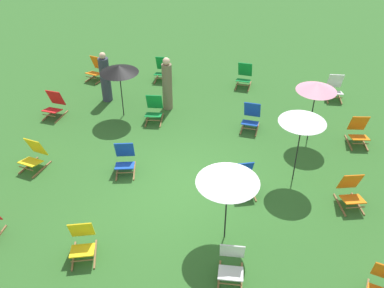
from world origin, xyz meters
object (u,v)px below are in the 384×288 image
(deckchair_2, at_px, (96,69))
(deckchair_15, at_px, (351,192))
(umbrella_3, at_px, (119,69))
(person_1, at_px, (105,78))
(deckchair_1, at_px, (34,156))
(deckchair_6, at_px, (125,159))
(deckchair_14, at_px, (244,76))
(deckchair_9, at_px, (244,179))
(deckchair_7, at_px, (358,131))
(deckchair_13, at_px, (82,241))
(deckchair_5, at_px, (231,263))
(deckchair_12, at_px, (54,105))
(deckchair_0, at_px, (383,285))
(umbrella_0, at_px, (228,178))
(person_0, at_px, (167,85))
(deckchair_3, at_px, (335,88))
(deckchair_11, at_px, (154,109))
(umbrella_1, at_px, (317,87))
(deckchair_8, at_px, (251,117))
(deckchair_4, at_px, (162,70))
(umbrella_2, at_px, (303,118))

(deckchair_2, height_order, deckchair_15, same)
(deckchair_15, relative_size, umbrella_3, 0.50)
(person_1, bearing_deg, deckchair_1, -63.34)
(deckchair_6, bearing_deg, deckchair_14, 50.09)
(deckchair_9, height_order, person_1, person_1)
(deckchair_9, bearing_deg, deckchair_7, 22.54)
(umbrella_3, bearing_deg, deckchair_13, -82.82)
(deckchair_5, distance_m, deckchair_12, 7.88)
(deckchair_0, xyz_separation_m, deckchair_6, (-5.72, 3.04, 0.00))
(umbrella_0, bearing_deg, deckchair_2, 126.58)
(deckchair_0, relative_size, umbrella_3, 0.52)
(deckchair_6, height_order, person_0, person_0)
(deckchair_7, distance_m, person_0, 5.79)
(deckchair_3, xyz_separation_m, deckchair_11, (-5.60, -2.22, 0.00))
(deckchair_3, relative_size, deckchair_7, 1.00)
(deckchair_5, xyz_separation_m, umbrella_1, (1.85, 5.06, 1.33))
(deckchair_6, xyz_separation_m, deckchair_11, (0.21, 2.54, 0.00))
(deckchair_11, bearing_deg, deckchair_8, -5.04)
(deckchair_11, bearing_deg, deckchair_7, -7.70)
(deckchair_0, distance_m, deckchair_7, 5.23)
(deckchair_2, distance_m, deckchair_13, 8.17)
(deckchair_1, height_order, deckchair_5, same)
(umbrella_0, relative_size, person_0, 1.03)
(deckchair_14, bearing_deg, deckchair_0, -64.43)
(deckchair_1, bearing_deg, deckchair_5, -12.98)
(person_0, bearing_deg, deckchair_9, 131.71)
(deckchair_1, xyz_separation_m, deckchair_4, (2.28, 5.50, 0.00))
(person_1, bearing_deg, umbrella_3, -9.50)
(deckchair_5, xyz_separation_m, person_1, (-4.52, 6.50, 0.41))
(umbrella_2, bearing_deg, umbrella_0, -125.07)
(deckchair_0, height_order, deckchair_9, same)
(deckchair_2, relative_size, deckchair_15, 1.02)
(deckchair_1, bearing_deg, deckchair_7, 30.02)
(person_1, bearing_deg, umbrella_1, 25.73)
(deckchair_4, bearing_deg, deckchair_7, -26.44)
(deckchair_14, relative_size, umbrella_0, 0.47)
(deckchair_8, bearing_deg, deckchair_7, 0.90)
(deckchair_7, relative_size, deckchair_8, 1.00)
(deckchair_5, xyz_separation_m, umbrella_0, (-0.20, 1.01, 1.29))
(deckchair_0, height_order, person_0, person_0)
(deckchair_0, xyz_separation_m, deckchair_7, (0.41, 5.21, 0.00))
(deckchair_6, xyz_separation_m, umbrella_2, (4.28, 0.27, 1.44))
(deckchair_6, distance_m, deckchair_13, 2.83)
(deckchair_11, bearing_deg, deckchair_0, -49.46)
(deckchair_0, bearing_deg, umbrella_0, 177.25)
(deckchair_7, bearing_deg, deckchair_9, -146.83)
(deckchair_13, relative_size, person_0, 0.50)
(deckchair_9, bearing_deg, person_0, 107.73)
(deckchair_6, xyz_separation_m, deckchair_8, (3.13, 2.49, 0.00))
(deckchair_0, xyz_separation_m, deckchair_2, (-8.15, 8.05, 0.00))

